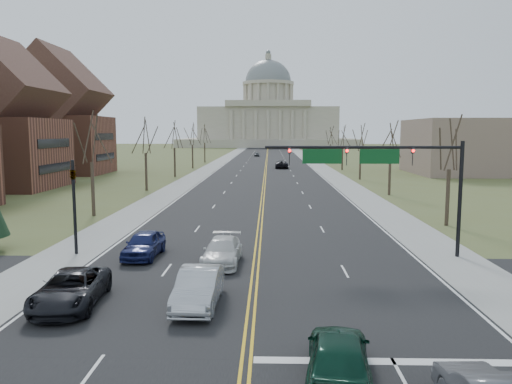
# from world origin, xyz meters

# --- Properties ---
(ground) EXTENTS (600.00, 600.00, 0.00)m
(ground) POSITION_xyz_m (0.00, 0.00, 0.00)
(ground) COLOR #53592C
(ground) RESTS_ON ground
(road) EXTENTS (20.00, 380.00, 0.01)m
(road) POSITION_xyz_m (0.00, 110.00, 0.01)
(road) COLOR black
(road) RESTS_ON ground
(cross_road) EXTENTS (120.00, 14.00, 0.01)m
(cross_road) POSITION_xyz_m (0.00, 6.00, 0.01)
(cross_road) COLOR black
(cross_road) RESTS_ON ground
(sidewalk_left) EXTENTS (4.00, 380.00, 0.03)m
(sidewalk_left) POSITION_xyz_m (-12.00, 110.00, 0.01)
(sidewalk_left) COLOR gray
(sidewalk_left) RESTS_ON ground
(sidewalk_right) EXTENTS (4.00, 380.00, 0.03)m
(sidewalk_right) POSITION_xyz_m (12.00, 110.00, 0.01)
(sidewalk_right) COLOR gray
(sidewalk_right) RESTS_ON ground
(center_line) EXTENTS (0.42, 380.00, 0.01)m
(center_line) POSITION_xyz_m (0.00, 110.00, 0.01)
(center_line) COLOR gold
(center_line) RESTS_ON road
(edge_line_left) EXTENTS (0.15, 380.00, 0.01)m
(edge_line_left) POSITION_xyz_m (-9.80, 110.00, 0.01)
(edge_line_left) COLOR silver
(edge_line_left) RESTS_ON road
(edge_line_right) EXTENTS (0.15, 380.00, 0.01)m
(edge_line_right) POSITION_xyz_m (9.80, 110.00, 0.01)
(edge_line_right) COLOR silver
(edge_line_right) RESTS_ON road
(stop_bar) EXTENTS (9.50, 0.50, 0.01)m
(stop_bar) POSITION_xyz_m (5.00, -1.00, 0.01)
(stop_bar) COLOR silver
(stop_bar) RESTS_ON road
(capitol) EXTENTS (90.00, 60.00, 50.00)m
(capitol) POSITION_xyz_m (0.00, 249.91, 14.20)
(capitol) COLOR #B7AF99
(capitol) RESTS_ON ground
(signal_mast) EXTENTS (12.12, 0.44, 7.20)m
(signal_mast) POSITION_xyz_m (7.45, 13.50, 5.76)
(signal_mast) COLOR black
(signal_mast) RESTS_ON ground
(signal_left) EXTENTS (0.32, 0.36, 6.00)m
(signal_left) POSITION_xyz_m (-11.50, 13.50, 3.71)
(signal_left) COLOR black
(signal_left) RESTS_ON ground
(tree_r_0) EXTENTS (3.74, 3.74, 8.50)m
(tree_r_0) POSITION_xyz_m (15.50, 24.00, 6.55)
(tree_r_0) COLOR #332A1E
(tree_r_0) RESTS_ON ground
(tree_l_0) EXTENTS (3.96, 3.96, 9.00)m
(tree_l_0) POSITION_xyz_m (-15.50, 28.00, 6.94)
(tree_l_0) COLOR #332A1E
(tree_l_0) RESTS_ON ground
(tree_r_1) EXTENTS (3.74, 3.74, 8.50)m
(tree_r_1) POSITION_xyz_m (15.50, 44.00, 6.55)
(tree_r_1) COLOR #332A1E
(tree_r_1) RESTS_ON ground
(tree_l_1) EXTENTS (3.96, 3.96, 9.00)m
(tree_l_1) POSITION_xyz_m (-15.50, 48.00, 6.94)
(tree_l_1) COLOR #332A1E
(tree_l_1) RESTS_ON ground
(tree_r_2) EXTENTS (3.74, 3.74, 8.50)m
(tree_r_2) POSITION_xyz_m (15.50, 64.00, 6.55)
(tree_r_2) COLOR #332A1E
(tree_r_2) RESTS_ON ground
(tree_l_2) EXTENTS (3.96, 3.96, 9.00)m
(tree_l_2) POSITION_xyz_m (-15.50, 68.00, 6.94)
(tree_l_2) COLOR #332A1E
(tree_l_2) RESTS_ON ground
(tree_r_3) EXTENTS (3.74, 3.74, 8.50)m
(tree_r_3) POSITION_xyz_m (15.50, 84.00, 6.55)
(tree_r_3) COLOR #332A1E
(tree_r_3) RESTS_ON ground
(tree_l_3) EXTENTS (3.96, 3.96, 9.00)m
(tree_l_3) POSITION_xyz_m (-15.50, 88.00, 6.94)
(tree_l_3) COLOR #332A1E
(tree_l_3) RESTS_ON ground
(tree_r_4) EXTENTS (3.74, 3.74, 8.50)m
(tree_r_4) POSITION_xyz_m (15.50, 104.00, 6.55)
(tree_r_4) COLOR #332A1E
(tree_r_4) RESTS_ON ground
(tree_l_4) EXTENTS (3.96, 3.96, 9.00)m
(tree_l_4) POSITION_xyz_m (-15.50, 108.00, 6.94)
(tree_l_4) COLOR #332A1E
(tree_l_4) RESTS_ON ground
(bldg_left_far) EXTENTS (17.10, 14.28, 23.25)m
(bldg_left_far) POSITION_xyz_m (-38.00, 74.00, 9.54)
(bldg_left_far) COLOR brown
(bldg_left_far) RESTS_ON ground
(bldg_right_mass) EXTENTS (25.00, 20.00, 10.00)m
(bldg_right_mass) POSITION_xyz_m (40.00, 76.00, 5.00)
(bldg_right_mass) COLOR #80685B
(bldg_right_mass) RESTS_ON ground
(car_nb_inner_lead) EXTENTS (2.52, 5.06, 1.66)m
(car_nb_inner_lead) POSITION_xyz_m (2.95, -2.32, 0.84)
(car_nb_inner_lead) COLOR #0A3021
(car_nb_inner_lead) RESTS_ON road
(car_sb_inner_lead) EXTENTS (1.87, 5.06, 1.66)m
(car_sb_inner_lead) POSITION_xyz_m (-2.38, 4.30, 0.84)
(car_sb_inner_lead) COLOR #ADB0B6
(car_sb_inner_lead) RESTS_ON road
(car_sb_outer_lead) EXTENTS (3.00, 5.74, 1.54)m
(car_sb_outer_lead) POSITION_xyz_m (-8.08, 4.12, 0.78)
(car_sb_outer_lead) COLOR black
(car_sb_outer_lead) RESTS_ON road
(car_sb_inner_second) EXTENTS (2.25, 5.22, 1.50)m
(car_sb_inner_second) POSITION_xyz_m (-1.99, 11.42, 0.76)
(car_sb_inner_second) COLOR silver
(car_sb_inner_second) RESTS_ON road
(car_sb_outer_second) EXTENTS (2.09, 4.80, 1.61)m
(car_sb_outer_second) POSITION_xyz_m (-7.00, 12.91, 0.82)
(car_sb_outer_second) COLOR navy
(car_sb_outer_second) RESTS_ON road
(car_far_nb) EXTENTS (2.69, 5.82, 1.62)m
(car_far_nb) POSITION_xyz_m (3.37, 88.56, 0.82)
(car_far_nb) COLOR black
(car_far_nb) RESTS_ON road
(car_far_sb) EXTENTS (1.85, 4.13, 1.38)m
(car_far_sb) POSITION_xyz_m (-3.23, 139.31, 0.70)
(car_far_sb) COLOR #52565A
(car_far_sb) RESTS_ON road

